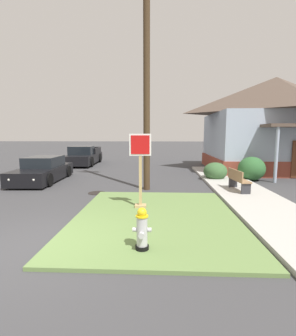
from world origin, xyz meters
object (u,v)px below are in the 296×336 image
at_px(pickup_truck_black, 84,157).
at_px(utility_pole, 147,57).
at_px(street_bench, 238,179).
at_px(manhole_cover, 97,193).
at_px(fire_hydrant, 142,230).
at_px(stop_sign, 140,173).
at_px(parked_sedan_black, 43,171).

xyz_separation_m(pickup_truck_black, utility_pole, (5.45, -8.79, 4.86)).
bearing_deg(street_bench, manhole_cover, -177.46).
bearing_deg(manhole_cover, fire_hydrant, -66.53).
bearing_deg(stop_sign, utility_pole, 89.12).
bearing_deg(fire_hydrant, stop_sign, 94.96).
bearing_deg(fire_hydrant, street_bench, 56.62).
bearing_deg(street_bench, stop_sign, -147.43).
height_order(manhole_cover, utility_pole, utility_pole).
bearing_deg(pickup_truck_black, fire_hydrant, -68.88).
bearing_deg(utility_pole, manhole_cover, -158.63).
bearing_deg(utility_pole, stop_sign, -90.88).
distance_m(manhole_cover, parked_sedan_black, 4.28).
height_order(stop_sign, parked_sedan_black, stop_sign).
height_order(fire_hydrant, pickup_truck_black, pickup_truck_black).
relative_size(stop_sign, manhole_cover, 3.32).
xyz_separation_m(fire_hydrant, manhole_cover, (-2.21, 5.08, -0.48)).
xyz_separation_m(fire_hydrant, street_bench, (3.52, 5.34, 0.10)).
bearing_deg(street_bench, parked_sedan_black, 165.96).
relative_size(stop_sign, street_bench, 1.57).
relative_size(manhole_cover, pickup_truck_black, 0.13).
bearing_deg(street_bench, pickup_truck_black, 134.56).
bearing_deg(parked_sedan_black, stop_sign, -41.19).
distance_m(street_bench, utility_pole, 6.17).
relative_size(fire_hydrant, stop_sign, 0.37).
bearing_deg(fire_hydrant, utility_pole, 92.04).
bearing_deg(fire_hydrant, manhole_cover, 113.47).
distance_m(manhole_cover, pickup_truck_black, 10.19).
distance_m(pickup_truck_black, utility_pole, 11.43).
xyz_separation_m(manhole_cover, utility_pole, (2.00, 0.78, 5.47)).
height_order(fire_hydrant, utility_pole, utility_pole).
xyz_separation_m(manhole_cover, pickup_truck_black, (-3.45, 9.57, 0.61)).
bearing_deg(street_bench, fire_hydrant, -123.38).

